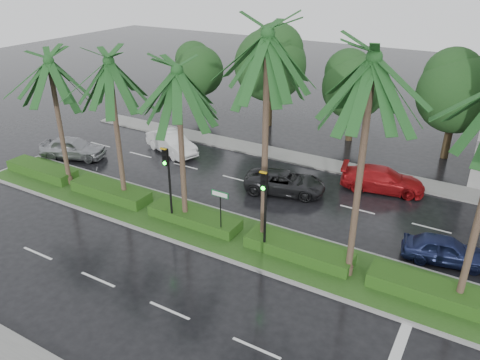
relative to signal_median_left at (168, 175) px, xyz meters
The scene contains 15 objects.
ground 5.01m from the signal_median_left, ahead, with size 120.00×120.00×0.00m, color black.
far_sidewalk 12.71m from the signal_median_left, 71.13° to the left, with size 40.00×2.00×0.12m, color slate.
median 5.00m from the signal_median_left, ahead, with size 36.00×4.00×0.15m.
hedge 4.79m from the signal_median_left, ahead, with size 35.20×1.40×0.60m.
lane_markings 7.68m from the signal_median_left, ahead, with size 34.00×13.06×0.01m.
palm_row 5.93m from the signal_median_left, 14.59° to the left, with size 26.30×4.20×10.78m.
signal_median_left is the anchor object (origin of this frame).
signal_median_right 5.50m from the signal_median_left, ahead, with size 0.34×0.42×4.36m.
street_sign 3.13m from the signal_median_left, ahead, with size 0.95×0.09×2.60m.
bg_trees 17.98m from the signal_median_left, 75.14° to the left, with size 32.73×5.79×8.36m.
car_silver 12.54m from the signal_median_left, 161.45° to the left, with size 4.54×1.82×1.55m, color #939599.
car_white 10.57m from the signal_median_left, 127.54° to the left, with size 4.64×1.62×1.53m, color silver.
car_darkgrey 7.84m from the signal_median_left, 62.11° to the left, with size 4.83×2.23×1.34m, color black.
car_red 13.20m from the signal_median_left, 49.18° to the left, with size 4.95×2.01×1.44m, color #A21115.
car_blue 13.76m from the signal_median_left, 16.53° to the left, with size 3.84×1.54×1.31m, color #181F48.
Camera 1 is at (9.90, -16.31, 12.96)m, focal length 35.00 mm.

